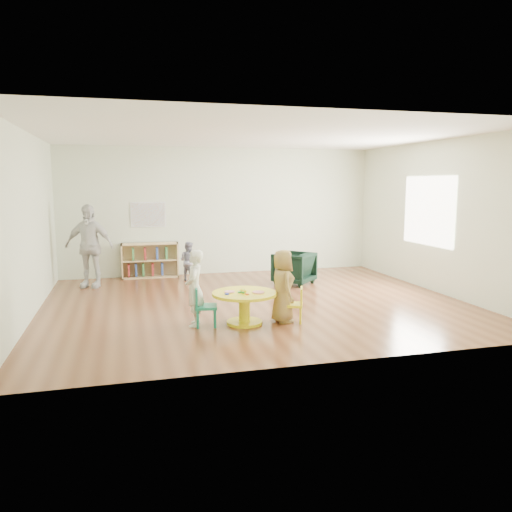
% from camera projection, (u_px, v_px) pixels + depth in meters
% --- Properties ---
extents(room, '(7.10, 7.00, 2.80)m').
position_uv_depth(room, '(256.00, 191.00, 8.23)').
color(room, brown).
rests_on(room, ground).
extents(activity_table, '(0.93, 0.93, 0.51)m').
position_uv_depth(activity_table, '(244.00, 302.00, 7.18)').
color(activity_table, yellow).
rests_on(activity_table, ground).
extents(kid_chair_left, '(0.35, 0.35, 0.57)m').
position_uv_depth(kid_chair_left, '(203.00, 305.00, 7.07)').
color(kid_chair_left, '#177E5E').
rests_on(kid_chair_left, ground).
extents(kid_chair_right, '(0.36, 0.36, 0.52)m').
position_uv_depth(kid_chair_right, '(296.00, 304.00, 7.28)').
color(kid_chair_right, yellow).
rests_on(kid_chair_right, ground).
extents(bookshelf, '(1.20, 0.30, 0.75)m').
position_uv_depth(bookshelf, '(149.00, 260.00, 10.77)').
color(bookshelf, tan).
rests_on(bookshelf, ground).
extents(alphabet_poster, '(0.74, 0.01, 0.54)m').
position_uv_depth(alphabet_poster, '(148.00, 215.00, 10.75)').
color(alphabet_poster, white).
rests_on(alphabet_poster, ground).
extents(armchair, '(1.00, 1.00, 0.65)m').
position_uv_depth(armchair, '(294.00, 268.00, 10.03)').
color(armchair, black).
rests_on(armchair, ground).
extents(child_left, '(0.35, 0.45, 1.09)m').
position_uv_depth(child_left, '(195.00, 288.00, 7.06)').
color(child_left, white).
rests_on(child_left, ground).
extents(child_right, '(0.34, 0.52, 1.07)m').
position_uv_depth(child_right, '(283.00, 286.00, 7.26)').
color(child_right, yellow).
rests_on(child_right, ground).
extents(toddler, '(0.50, 0.49, 0.81)m').
position_uv_depth(toddler, '(188.00, 261.00, 10.42)').
color(toddler, '#1B1D44').
rests_on(toddler, ground).
extents(adult_caretaker, '(1.03, 0.69, 1.62)m').
position_uv_depth(adult_caretaker, '(89.00, 246.00, 9.68)').
color(adult_caretaker, silver).
rests_on(adult_caretaker, ground).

